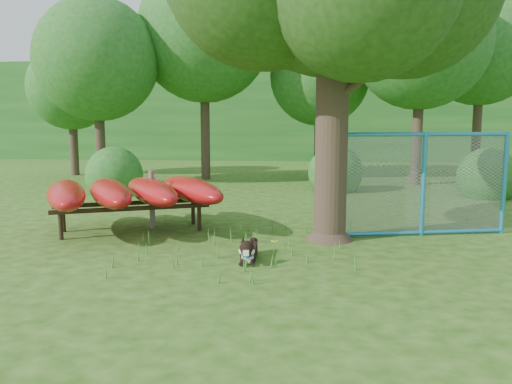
# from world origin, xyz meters

# --- Properties ---
(ground) EXTENTS (80.00, 80.00, 0.00)m
(ground) POSITION_xyz_m (0.00, 0.00, 0.00)
(ground) COLOR #244C0F
(ground) RESTS_ON ground
(wooden_post) EXTENTS (0.34, 0.13, 1.23)m
(wooden_post) POSITION_xyz_m (-2.19, 2.60, 0.65)
(wooden_post) COLOR #625A49
(wooden_post) RESTS_ON ground
(kayak_rack) EXTENTS (4.48, 4.04, 1.08)m
(kayak_rack) POSITION_xyz_m (-2.50, 2.18, 0.83)
(kayak_rack) COLOR black
(kayak_rack) RESTS_ON ground
(husky_dog) EXTENTS (0.27, 1.03, 0.46)m
(husky_dog) POSITION_xyz_m (0.18, 0.23, 0.16)
(husky_dog) COLOR black
(husky_dog) RESTS_ON ground
(fence_section) EXTENTS (3.45, 0.89, 3.43)m
(fence_section) POSITION_xyz_m (3.40, 2.45, 1.03)
(fence_section) COLOR #288BBF
(fence_section) RESTS_ON ground
(wildflower_clump) EXTENTS (0.12, 0.12, 0.25)m
(wildflower_clump) POSITION_xyz_m (0.57, 0.67, 0.20)
(wildflower_clump) COLOR #44892C
(wildflower_clump) RESTS_ON ground
(bg_tree_a) EXTENTS (4.40, 4.40, 6.70)m
(bg_tree_a) POSITION_xyz_m (-6.50, 10.00, 4.48)
(bg_tree_a) COLOR #37281E
(bg_tree_a) RESTS_ON ground
(bg_tree_b) EXTENTS (5.20, 5.20, 8.22)m
(bg_tree_b) POSITION_xyz_m (-3.00, 12.00, 5.61)
(bg_tree_b) COLOR #37281E
(bg_tree_b) RESTS_ON ground
(bg_tree_c) EXTENTS (4.00, 4.00, 6.12)m
(bg_tree_c) POSITION_xyz_m (1.50, 13.00, 4.11)
(bg_tree_c) COLOR #37281E
(bg_tree_c) RESTS_ON ground
(bg_tree_d) EXTENTS (4.80, 4.80, 7.50)m
(bg_tree_d) POSITION_xyz_m (5.00, 11.00, 5.08)
(bg_tree_d) COLOR #37281E
(bg_tree_d) RESTS_ON ground
(bg_tree_e) EXTENTS (4.60, 4.60, 7.55)m
(bg_tree_e) POSITION_xyz_m (8.00, 14.00, 5.23)
(bg_tree_e) COLOR #37281E
(bg_tree_e) RESTS_ON ground
(bg_tree_f) EXTENTS (3.60, 3.60, 5.55)m
(bg_tree_f) POSITION_xyz_m (-9.00, 13.00, 3.73)
(bg_tree_f) COLOR #37281E
(bg_tree_f) RESTS_ON ground
(shrub_left) EXTENTS (1.80, 1.80, 1.80)m
(shrub_left) POSITION_xyz_m (-5.00, 7.50, 0.00)
(shrub_left) COLOR #1F5D1E
(shrub_left) RESTS_ON ground
(shrub_right) EXTENTS (1.80, 1.80, 1.80)m
(shrub_right) POSITION_xyz_m (6.50, 8.00, 0.00)
(shrub_right) COLOR #1F5D1E
(shrub_right) RESTS_ON ground
(shrub_mid) EXTENTS (1.80, 1.80, 1.80)m
(shrub_mid) POSITION_xyz_m (2.00, 9.00, 0.00)
(shrub_mid) COLOR #1F5D1E
(shrub_mid) RESTS_ON ground
(wooded_hillside) EXTENTS (80.00, 12.00, 6.00)m
(wooded_hillside) POSITION_xyz_m (0.00, 28.00, 3.00)
(wooded_hillside) COLOR #1F5D1E
(wooded_hillside) RESTS_ON ground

